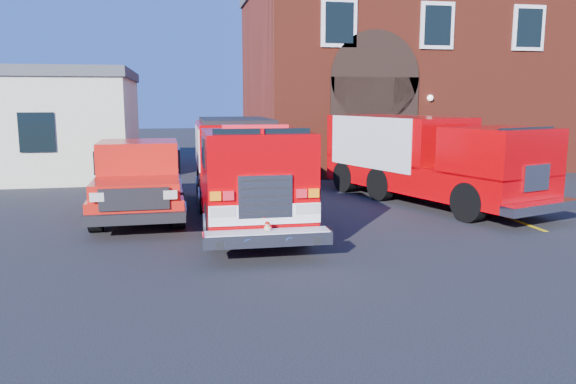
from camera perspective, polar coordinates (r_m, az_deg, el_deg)
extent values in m
plane|color=black|center=(12.79, -1.06, -4.88)|extent=(100.00, 100.00, 0.00)
cube|color=#DAB50B|center=(16.12, 21.66, -2.54)|extent=(0.12, 3.00, 0.01)
cube|color=#DAB50B|center=(18.65, 16.69, -0.71)|extent=(0.12, 3.00, 0.01)
cube|color=#DAB50B|center=(21.31, 12.93, 0.68)|extent=(0.12, 3.00, 0.01)
cube|color=maroon|center=(28.50, 12.06, 10.93)|extent=(15.00, 10.00, 8.00)
cube|color=black|center=(22.56, 8.72, 6.39)|extent=(3.60, 0.12, 4.00)
cylinder|color=black|center=(22.54, 8.85, 11.47)|extent=(3.60, 0.12, 3.60)
cube|color=black|center=(22.21, 5.22, 16.75)|extent=(1.40, 0.10, 1.80)
cube|color=black|center=(23.64, 14.93, 16.04)|extent=(1.40, 0.10, 1.80)
cube|color=black|center=(25.62, 23.28, 15.07)|extent=(1.40, 0.10, 1.80)
cube|color=beige|center=(26.12, -26.53, 5.91)|extent=(10.00, 8.00, 4.00)
cube|color=#45484A|center=(26.11, -26.89, 10.62)|extent=(10.20, 8.20, 0.40)
cube|color=black|center=(21.73, -24.17, 5.56)|extent=(1.20, 0.10, 1.40)
cylinder|color=black|center=(12.13, -7.68, -3.39)|extent=(0.32, 0.98, 0.98)
cylinder|color=black|center=(12.38, 1.38, -3.05)|extent=(0.32, 0.98, 0.98)
cube|color=#B30005|center=(14.93, -4.56, 0.13)|extent=(2.30, 8.00, 0.80)
cube|color=#B30005|center=(16.82, -5.35, 4.66)|extent=(2.26, 3.92, 1.42)
cube|color=#B30005|center=(12.26, -3.32, 3.12)|extent=(2.25, 2.86, 1.33)
cube|color=black|center=(11.13, -2.60, 4.31)|extent=(1.95, 0.09, 0.83)
cube|color=red|center=(12.20, -3.35, 6.55)|extent=(1.42, 0.32, 0.12)
cube|color=white|center=(10.99, -2.31, -2.29)|extent=(2.22, 0.08, 0.39)
cube|color=silver|center=(10.92, -2.32, -0.48)|extent=(1.06, 0.06, 0.83)
cube|color=silver|center=(10.85, -2.10, -4.71)|extent=(2.49, 0.51, 0.25)
cube|color=#B7B7BF|center=(16.76, -9.17, 4.57)|extent=(0.07, 3.19, 1.15)
cube|color=#B7B7BF|center=(16.96, -1.58, 4.74)|extent=(0.07, 3.19, 1.15)
sphere|color=#D1BA86|center=(10.80, -2.11, -3.74)|extent=(0.11, 0.11, 0.11)
sphere|color=#D1BA86|center=(10.78, -2.11, -3.32)|extent=(0.09, 0.09, 0.09)
sphere|color=#D1BA86|center=(10.78, -2.30, -3.15)|extent=(0.03, 0.03, 0.03)
sphere|color=#D1BA86|center=(10.79, -1.94, -3.13)|extent=(0.03, 0.03, 0.03)
ellipsoid|color=#B80800|center=(10.78, -2.11, -3.17)|extent=(0.09, 0.09, 0.05)
cylinder|color=#B80800|center=(10.77, -2.11, -3.25)|extent=(0.11, 0.11, 0.01)
cylinder|color=black|center=(14.22, -18.97, -2.11)|extent=(0.32, 0.89, 0.88)
cylinder|color=black|center=(14.12, -11.10, -1.85)|extent=(0.32, 0.89, 0.88)
cube|color=red|center=(16.12, -14.73, 0.01)|extent=(2.30, 6.11, 0.50)
cube|color=red|center=(13.92, -15.18, 0.38)|extent=(2.06, 1.69, 0.39)
cube|color=red|center=(15.67, -14.92, 3.01)|extent=(2.06, 2.02, 1.11)
cube|color=red|center=(17.81, -14.55, 2.33)|extent=(2.07, 2.35, 0.61)
cube|color=black|center=(13.06, -15.29, -2.67)|extent=(2.26, 0.19, 0.24)
cylinder|color=black|center=(15.25, 17.92, -1.00)|extent=(0.64, 1.09, 1.04)
cylinder|color=black|center=(16.83, 22.72, -0.33)|extent=(0.64, 1.09, 1.04)
cube|color=#B30005|center=(17.77, 13.95, 1.54)|extent=(4.63, 7.94, 0.85)
cube|color=#B30005|center=(18.71, 11.08, 5.38)|extent=(3.74, 5.24, 1.42)
cube|color=#B30005|center=(15.86, 20.71, 3.90)|extent=(2.96, 2.90, 1.23)
cube|color=#B7B7BF|center=(17.96, 8.17, 5.00)|extent=(1.29, 3.79, 1.61)
cube|color=#B7B7BF|center=(19.51, 13.75, 5.17)|extent=(1.29, 3.79, 1.61)
cube|color=silver|center=(15.20, 24.39, -1.42)|extent=(2.56, 1.21, 0.24)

